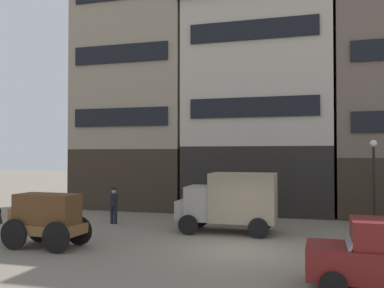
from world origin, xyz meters
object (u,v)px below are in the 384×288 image
(cargo_wagon, at_px, (46,216))
(delivery_truck_far, at_px, (230,200))
(pedestrian_officer, at_px, (114,204))
(streetlamp_curbside, at_px, (374,171))

(cargo_wagon, relative_size, delivery_truck_far, 0.67)
(pedestrian_officer, xyz_separation_m, streetlamp_curbside, (12.24, 2.27, 1.69))
(cargo_wagon, distance_m, pedestrian_officer, 5.48)
(pedestrian_officer, bearing_deg, delivery_truck_far, -6.67)
(streetlamp_curbside, bearing_deg, delivery_truck_far, -154.59)
(cargo_wagon, bearing_deg, pedestrian_officer, 89.68)
(pedestrian_officer, distance_m, streetlamp_curbside, 12.56)
(cargo_wagon, bearing_deg, streetlamp_curbside, 32.26)
(streetlamp_curbside, bearing_deg, pedestrian_officer, -169.51)
(cargo_wagon, xyz_separation_m, streetlamp_curbside, (12.27, 7.74, 1.52))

